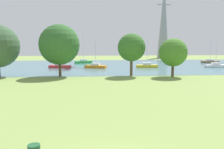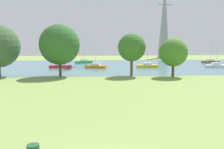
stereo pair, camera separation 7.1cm
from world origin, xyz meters
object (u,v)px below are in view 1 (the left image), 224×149
Objects in this scene: sailboat_yellow at (147,66)px; sailboat_brown at (210,61)px; sailboat_white at (216,66)px; tree_east_far at (173,53)px; sailboat_red at (60,66)px; sailboat_orange at (96,66)px; tree_west_far at (59,45)px; sailboat_green at (83,61)px; tree_mid_shore at (131,48)px; electricity_pylon at (164,20)px.

sailboat_brown reaches higher than sailboat_yellow.
tree_east_far is (-15.04, -14.31, 3.50)m from sailboat_white.
sailboat_yellow reaches higher than sailboat_red.
sailboat_yellow is at bearing 175.96° from sailboat_white.
sailboat_red is 0.98× the size of tree_east_far.
sailboat_orange is 0.88× the size of sailboat_yellow.
sailboat_brown is 46.71m from tree_west_far.
sailboat_brown is 1.12× the size of tree_east_far.
tree_east_far is (15.66, -29.37, 3.47)m from sailboat_green.
tree_west_far is (-17.74, -13.54, 4.76)m from sailboat_yellow.
tree_west_far reaches higher than tree_mid_shore.
sailboat_yellow is 15.83m from tree_east_far.
sailboat_red is 0.86× the size of tree_mid_shore.
sailboat_orange is 0.73× the size of sailboat_green.
electricity_pylon is at bearing 104.38° from sailboat_brown.
tree_mid_shore is 6.81m from tree_east_far.
sailboat_green is at bearing 153.88° from sailboat_white.
sailboat_white is 0.19× the size of electricity_pylon.
sailboat_yellow is 1.10× the size of sailboat_red.
sailboat_yellow is at bearing 37.34° from tree_west_far.
sailboat_red reaches higher than sailboat_orange.
sailboat_white is 35.45m from sailboat_red.
tree_west_far is 60.64m from electricity_pylon.
tree_west_far is 18.58m from tree_east_far.
electricity_pylon reaches higher than sailboat_yellow.
tree_mid_shore is 1.13× the size of tree_east_far.
tree_east_far is at bearing -5.84° from tree_west_far.
sailboat_orange is at bearing -178.79° from sailboat_yellow.
sailboat_white is at bearing -26.12° from sailboat_green.
electricity_pylon is (26.42, 37.10, 14.01)m from sailboat_orange.
sailboat_brown is at bearing -3.08° from sailboat_green.
sailboat_orange is 0.69× the size of tree_west_far.
tree_west_far is (1.94, -14.01, 4.77)m from sailboat_red.
sailboat_red reaches higher than sailboat_white.
electricity_pylon is at bearing 57.22° from tree_west_far.
sailboat_brown is 1.15× the size of sailboat_red.
tree_mid_shore is at bearing -2.19° from tree_west_far.
sailboat_white is at bearing -4.04° from sailboat_yellow.
tree_east_far is at bearing -61.93° from sailboat_green.
tree_west_far is (-6.03, -13.29, 4.77)m from sailboat_orange.
tree_mid_shore reaches higher than sailboat_yellow.
sailboat_yellow is 24.26m from sailboat_brown.
electricity_pylon reaches higher than sailboat_green.
sailboat_white is at bearing 20.36° from tree_west_far.
tree_west_far is at bearing -95.78° from sailboat_green.
electricity_pylon reaches higher than sailboat_white.
sailboat_brown is at bearing 43.91° from tree_mid_shore.
sailboat_orange is 35.01m from sailboat_brown.
sailboat_green is (-30.70, 15.05, 0.03)m from sailboat_white.
sailboat_orange is (-27.45, 0.86, 0.00)m from sailboat_white.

